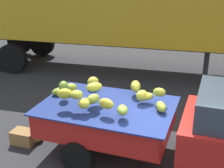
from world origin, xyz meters
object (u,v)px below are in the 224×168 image
Objects in this scene: fallen_banana_bunch_near_tailgate at (38,137)px; pickup_truck at (200,129)px; semi_trailer at (114,2)px; produce_crate at (24,137)px.

pickup_truck is at bearing -1.05° from fallen_banana_bunch_near_tailgate.
produce_crate is (-0.58, -5.57, -2.39)m from semi_trailer.
fallen_banana_bunch_near_tailgate is at bearing -94.65° from semi_trailer.
fallen_banana_bunch_near_tailgate is (-0.32, -5.40, -2.44)m from semi_trailer.
produce_crate is (-0.26, -0.16, 0.06)m from fallen_banana_bunch_near_tailgate.
pickup_truck is 3.85m from produce_crate.
semi_trailer is 5.94m from fallen_banana_bunch_near_tailgate.
semi_trailer reaches higher than produce_crate.
pickup_truck is 6.55m from semi_trailer.
pickup_truck is 0.41× the size of semi_trailer.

